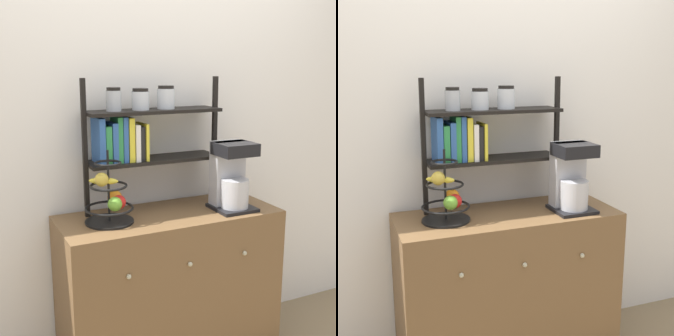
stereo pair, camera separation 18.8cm
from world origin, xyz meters
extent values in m
cube|color=silver|center=(0.00, 0.51, 1.30)|extent=(7.00, 0.05, 2.60)
cube|color=brown|center=(0.00, 0.23, 0.44)|extent=(1.19, 0.47, 0.89)
sphere|color=#B2AD8C|center=(-0.33, -0.01, 0.69)|extent=(0.02, 0.02, 0.02)
sphere|color=#B2AD8C|center=(0.00, -0.01, 0.69)|extent=(0.02, 0.02, 0.02)
sphere|color=#B2AD8C|center=(0.33, -0.01, 0.69)|extent=(0.02, 0.02, 0.02)
cube|color=black|center=(0.34, 0.15, 0.89)|extent=(0.21, 0.22, 0.02)
cube|color=#B7B7BC|center=(0.34, 0.21, 1.08)|extent=(0.18, 0.09, 0.35)
cylinder|color=#B7B7BC|center=(0.34, 0.13, 0.98)|extent=(0.15, 0.15, 0.16)
cube|color=black|center=(0.34, 0.14, 1.22)|extent=(0.20, 0.18, 0.07)
cylinder|color=black|center=(-0.34, 0.23, 0.89)|extent=(0.25, 0.25, 0.01)
cylinder|color=black|center=(-0.34, 0.23, 1.08)|extent=(0.01, 0.01, 0.36)
torus|color=black|center=(-0.34, 0.23, 0.96)|extent=(0.25, 0.25, 0.01)
torus|color=black|center=(-0.34, 0.23, 1.08)|extent=(0.19, 0.19, 0.01)
torus|color=black|center=(-0.34, 0.23, 1.19)|extent=(0.14, 0.14, 0.01)
sphere|color=red|center=(-0.30, 0.20, 1.00)|extent=(0.07, 0.07, 0.07)
sphere|color=#6BAD33|center=(-0.32, 0.18, 1.00)|extent=(0.07, 0.07, 0.07)
sphere|color=orange|center=(-0.29, 0.28, 1.00)|extent=(0.08, 0.08, 0.08)
ellipsoid|color=yellow|center=(-0.35, 0.26, 1.10)|extent=(0.15, 0.11, 0.04)
sphere|color=gold|center=(-0.37, 0.24, 1.11)|extent=(0.07, 0.07, 0.07)
cube|color=black|center=(-0.41, 0.37, 1.24)|extent=(0.02, 0.02, 0.71)
cube|color=black|center=(0.35, 0.37, 1.24)|extent=(0.02, 0.02, 0.71)
cube|color=black|center=(-0.03, 0.37, 1.16)|extent=(0.74, 0.20, 0.02)
cube|color=black|center=(-0.03, 0.37, 1.42)|extent=(0.74, 0.20, 0.02)
cube|color=#2D599E|center=(-0.34, 0.37, 1.28)|extent=(0.03, 0.16, 0.24)
cube|color=#2D8C47|center=(-0.30, 0.37, 1.26)|extent=(0.03, 0.15, 0.19)
cube|color=#2D599E|center=(-0.27, 0.37, 1.27)|extent=(0.03, 0.15, 0.21)
cube|color=#2D8C47|center=(-0.24, 0.37, 1.28)|extent=(0.03, 0.13, 0.24)
cube|color=#2D599E|center=(-0.21, 0.37, 1.28)|extent=(0.03, 0.14, 0.24)
cube|color=yellow|center=(-0.18, 0.37, 1.28)|extent=(0.03, 0.14, 0.23)
cube|color=white|center=(-0.15, 0.37, 1.26)|extent=(0.02, 0.16, 0.19)
cube|color=black|center=(-0.12, 0.37, 1.26)|extent=(0.02, 0.13, 0.18)
cube|color=yellow|center=(-0.09, 0.37, 1.26)|extent=(0.02, 0.15, 0.20)
cylinder|color=#ADB2B7|center=(-0.25, 0.37, 1.48)|extent=(0.08, 0.08, 0.10)
cylinder|color=black|center=(-0.25, 0.37, 1.54)|extent=(0.07, 0.07, 0.02)
cylinder|color=silver|center=(-0.10, 0.37, 1.48)|extent=(0.09, 0.09, 0.10)
cylinder|color=black|center=(-0.10, 0.37, 1.54)|extent=(0.08, 0.08, 0.02)
cylinder|color=silver|center=(0.05, 0.37, 1.48)|extent=(0.09, 0.09, 0.11)
cylinder|color=black|center=(0.05, 0.37, 1.55)|extent=(0.09, 0.09, 0.02)
camera|label=1|loc=(-1.03, -1.92, 1.67)|focal=50.00mm
camera|label=2|loc=(-0.86, -1.99, 1.67)|focal=50.00mm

